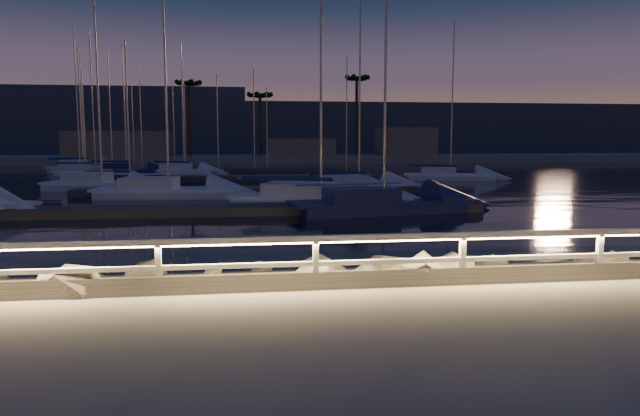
{
  "coord_description": "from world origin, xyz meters",
  "views": [
    {
      "loc": [
        -0.35,
        -10.87,
        2.94
      ],
      "look_at": [
        1.61,
        4.0,
        1.1
      ],
      "focal_mm": 32.0,
      "sensor_mm": 36.0,
      "label": 1
    }
  ],
  "objects_px": {
    "sailboat_l": "(448,175)",
    "sailboat_n": "(125,170)",
    "sailboat_c": "(165,191)",
    "sailboat_j": "(99,184)",
    "sailboat_h": "(316,198)",
    "guard_rail": "(261,251)",
    "sailboat_k": "(183,170)",
    "sailboat_i": "(85,171)",
    "sailboat_m": "(81,167)",
    "sailboat_d": "(379,203)",
    "sailboat_g": "(356,186)",
    "sailboat_e": "(128,181)"
  },
  "relations": [
    {
      "from": "sailboat_d",
      "to": "sailboat_j",
      "type": "distance_m",
      "value": 21.36
    },
    {
      "from": "sailboat_d",
      "to": "sailboat_i",
      "type": "bearing_deg",
      "value": 115.62
    },
    {
      "from": "sailboat_l",
      "to": "sailboat_g",
      "type": "bearing_deg",
      "value": -119.07
    },
    {
      "from": "sailboat_g",
      "to": "sailboat_n",
      "type": "bearing_deg",
      "value": 117.5
    },
    {
      "from": "sailboat_k",
      "to": "sailboat_l",
      "type": "distance_m",
      "value": 25.39
    },
    {
      "from": "sailboat_k",
      "to": "sailboat_j",
      "type": "bearing_deg",
      "value": -78.34
    },
    {
      "from": "sailboat_c",
      "to": "sailboat_m",
      "type": "height_order",
      "value": "sailboat_c"
    },
    {
      "from": "sailboat_i",
      "to": "sailboat_j",
      "type": "height_order",
      "value": "sailboat_j"
    },
    {
      "from": "sailboat_c",
      "to": "sailboat_n",
      "type": "xyz_separation_m",
      "value": [
        -6.93,
        23.24,
        -0.03
      ]
    },
    {
      "from": "sailboat_l",
      "to": "sailboat_j",
      "type": "bearing_deg",
      "value": -151.12
    },
    {
      "from": "sailboat_k",
      "to": "sailboat_m",
      "type": "distance_m",
      "value": 12.84
    },
    {
      "from": "guard_rail",
      "to": "sailboat_h",
      "type": "distance_m",
      "value": 18.53
    },
    {
      "from": "sailboat_h",
      "to": "sailboat_l",
      "type": "distance_m",
      "value": 22.3
    },
    {
      "from": "sailboat_l",
      "to": "sailboat_k",
      "type": "bearing_deg",
      "value": 171.89
    },
    {
      "from": "sailboat_e",
      "to": "sailboat_m",
      "type": "relative_size",
      "value": 0.83
    },
    {
      "from": "sailboat_d",
      "to": "sailboat_n",
      "type": "relative_size",
      "value": 1.23
    },
    {
      "from": "sailboat_m",
      "to": "sailboat_n",
      "type": "bearing_deg",
      "value": -67.93
    },
    {
      "from": "sailboat_e",
      "to": "sailboat_g",
      "type": "xyz_separation_m",
      "value": [
        15.89,
        -7.03,
        0.02
      ]
    },
    {
      "from": "guard_rail",
      "to": "sailboat_g",
      "type": "bearing_deg",
      "value": 74.94
    },
    {
      "from": "sailboat_h",
      "to": "sailboat_j",
      "type": "height_order",
      "value": "sailboat_h"
    },
    {
      "from": "sailboat_g",
      "to": "sailboat_k",
      "type": "bearing_deg",
      "value": 108.89
    },
    {
      "from": "sailboat_m",
      "to": "sailboat_n",
      "type": "xyz_separation_m",
      "value": [
        5.56,
        -5.46,
        -0.03
      ]
    },
    {
      "from": "sailboat_c",
      "to": "sailboat_n",
      "type": "bearing_deg",
      "value": 112.99
    },
    {
      "from": "guard_rail",
      "to": "sailboat_i",
      "type": "xyz_separation_m",
      "value": [
        -15.63,
        46.69,
        -0.98
      ]
    },
    {
      "from": "sailboat_c",
      "to": "sailboat_j",
      "type": "bearing_deg",
      "value": 137.95
    },
    {
      "from": "sailboat_d",
      "to": "sailboat_n",
      "type": "xyz_separation_m",
      "value": [
        -18.03,
        31.3,
        -0.02
      ]
    },
    {
      "from": "guard_rail",
      "to": "sailboat_k",
      "type": "relative_size",
      "value": 3.49
    },
    {
      "from": "sailboat_l",
      "to": "sailboat_d",
      "type": "bearing_deg",
      "value": -102.45
    },
    {
      "from": "sailboat_g",
      "to": "sailboat_l",
      "type": "xyz_separation_m",
      "value": [
        9.94,
        10.0,
        -0.02
      ]
    },
    {
      "from": "sailboat_g",
      "to": "sailboat_i",
      "type": "distance_m",
      "value": 30.7
    },
    {
      "from": "sailboat_m",
      "to": "sailboat_n",
      "type": "distance_m",
      "value": 7.79
    },
    {
      "from": "sailboat_d",
      "to": "sailboat_e",
      "type": "distance_m",
      "value": 22.84
    },
    {
      "from": "sailboat_n",
      "to": "sailboat_h",
      "type": "bearing_deg",
      "value": -66.38
    },
    {
      "from": "sailboat_c",
      "to": "sailboat_d",
      "type": "height_order",
      "value": "sailboat_d"
    },
    {
      "from": "guard_rail",
      "to": "sailboat_n",
      "type": "relative_size",
      "value": 3.53
    },
    {
      "from": "sailboat_e",
      "to": "sailboat_k",
      "type": "height_order",
      "value": "sailboat_k"
    },
    {
      "from": "sailboat_c",
      "to": "sailboat_d",
      "type": "bearing_deg",
      "value": -29.57
    },
    {
      "from": "sailboat_c",
      "to": "sailboat_k",
      "type": "bearing_deg",
      "value": 99.72
    },
    {
      "from": "sailboat_g",
      "to": "sailboat_i",
      "type": "height_order",
      "value": "sailboat_g"
    },
    {
      "from": "guard_rail",
      "to": "sailboat_l",
      "type": "distance_m",
      "value": 39.7
    },
    {
      "from": "sailboat_c",
      "to": "sailboat_i",
      "type": "xyz_separation_m",
      "value": [
        -10.62,
        22.91,
        -0.06
      ]
    },
    {
      "from": "sailboat_j",
      "to": "sailboat_l",
      "type": "distance_m",
      "value": 27.8
    },
    {
      "from": "sailboat_d",
      "to": "sailboat_i",
      "type": "xyz_separation_m",
      "value": [
        -21.72,
        30.96,
        -0.05
      ]
    },
    {
      "from": "sailboat_l",
      "to": "sailboat_n",
      "type": "height_order",
      "value": "sailboat_l"
    },
    {
      "from": "guard_rail",
      "to": "sailboat_k",
      "type": "xyz_separation_m",
      "value": [
        -6.32,
        46.18,
        -0.97
      ]
    },
    {
      "from": "sailboat_k",
      "to": "sailboat_n",
      "type": "distance_m",
      "value": 5.69
    },
    {
      "from": "sailboat_m",
      "to": "sailboat_l",
      "type": "bearing_deg",
      "value": -49.14
    },
    {
      "from": "guard_rail",
      "to": "sailboat_n",
      "type": "height_order",
      "value": "sailboat_n"
    },
    {
      "from": "sailboat_g",
      "to": "sailboat_m",
      "type": "height_order",
      "value": "sailboat_g"
    },
    {
      "from": "sailboat_l",
      "to": "sailboat_n",
      "type": "distance_m",
      "value": 30.92
    }
  ]
}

